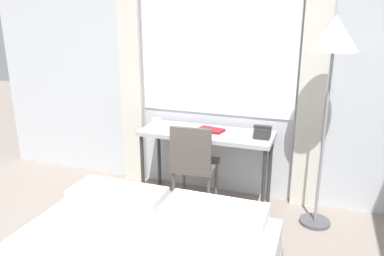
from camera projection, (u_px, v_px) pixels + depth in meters
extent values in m
cube|color=silver|center=(214.00, 64.00, 3.73)|extent=(5.26, 0.05, 2.70)
cube|color=white|center=(216.00, 39.00, 3.62)|extent=(1.58, 0.01, 1.50)
cube|color=beige|center=(130.00, 66.00, 3.97)|extent=(0.24, 0.06, 2.60)
cube|color=beige|center=(314.00, 75.00, 3.37)|extent=(0.24, 0.06, 2.60)
cube|color=#B2B2B7|center=(206.00, 134.00, 3.61)|extent=(1.28, 0.48, 0.04)
cylinder|color=#333333|center=(143.00, 168.00, 3.73)|extent=(0.04, 0.04, 0.70)
cylinder|color=#333333|center=(263.00, 186.00, 3.35)|extent=(0.04, 0.04, 0.70)
cylinder|color=#333333|center=(159.00, 155.00, 4.10)|extent=(0.04, 0.04, 0.70)
cylinder|color=#333333|center=(270.00, 169.00, 3.71)|extent=(0.04, 0.04, 0.70)
cube|color=#59514C|center=(196.00, 165.00, 3.59)|extent=(0.43, 0.43, 0.05)
cube|color=#59514C|center=(190.00, 149.00, 3.36)|extent=(0.38, 0.06, 0.40)
cylinder|color=#59514C|center=(174.00, 192.00, 3.55)|extent=(0.03, 0.03, 0.41)
cylinder|color=#59514C|center=(208.00, 197.00, 3.46)|extent=(0.03, 0.03, 0.41)
cylinder|color=#59514C|center=(184.00, 178.00, 3.86)|extent=(0.03, 0.03, 0.41)
cylinder|color=#59514C|center=(216.00, 182.00, 3.77)|extent=(0.03, 0.03, 0.41)
cube|color=white|center=(118.00, 197.00, 2.73)|extent=(0.69, 0.32, 0.12)
cube|color=white|center=(215.00, 214.00, 2.49)|extent=(0.69, 0.32, 0.12)
cylinder|color=#4C4C51|center=(315.00, 222.00, 3.41)|extent=(0.27, 0.27, 0.03)
cylinder|color=gray|center=(323.00, 141.00, 3.18)|extent=(0.02, 0.02, 1.52)
cone|color=silver|center=(335.00, 33.00, 2.92)|extent=(0.38, 0.38, 0.28)
cube|color=#2D2D2D|center=(262.00, 133.00, 3.42)|extent=(0.14, 0.14, 0.09)
cube|color=#2D2D2D|center=(263.00, 127.00, 3.40)|extent=(0.16, 0.05, 0.02)
cube|color=maroon|center=(211.00, 130.00, 3.62)|extent=(0.27, 0.19, 0.02)
cube|color=white|center=(211.00, 129.00, 3.62)|extent=(0.25, 0.18, 0.01)
cylinder|color=white|center=(156.00, 122.00, 3.79)|extent=(0.09, 0.09, 0.08)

